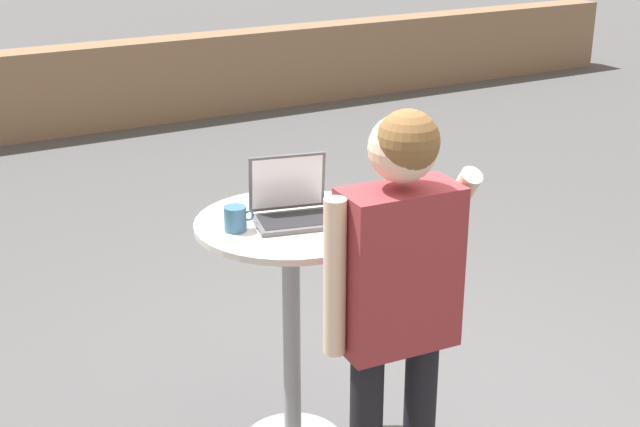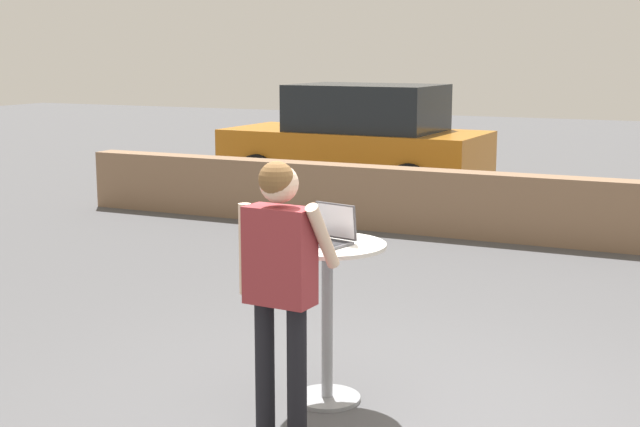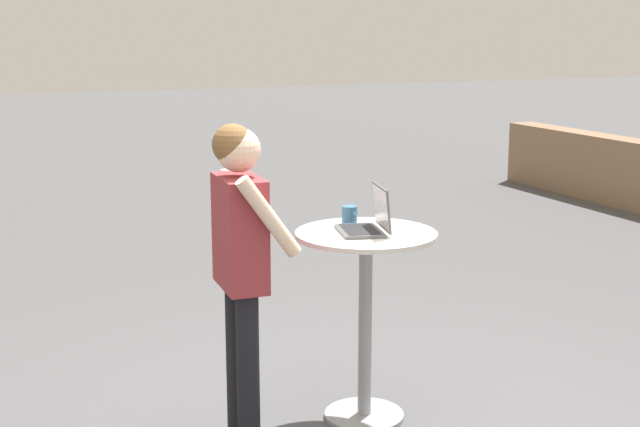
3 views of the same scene
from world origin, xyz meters
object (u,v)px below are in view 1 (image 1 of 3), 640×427
object	(u,v)px
laptop	(292,206)
cafe_table	(291,296)
standing_person	(397,292)
coffee_mug	(235,219)

from	to	relation	value
laptop	cafe_table	bearing A→B (deg)	-150.40
laptop	standing_person	distance (m)	0.69
cafe_table	standing_person	xyz separation A→B (m)	(0.03, -0.68, 0.30)
coffee_mug	standing_person	bearing A→B (deg)	-70.58
laptop	standing_person	bearing A→B (deg)	-88.65
standing_person	cafe_table	bearing A→B (deg)	92.21
cafe_table	coffee_mug	bearing A→B (deg)	176.98
laptop	standing_person	xyz separation A→B (m)	(0.02, -0.69, -0.07)
coffee_mug	standing_person	distance (m)	0.74
cafe_table	laptop	xyz separation A→B (m)	(0.01, 0.01, 0.37)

